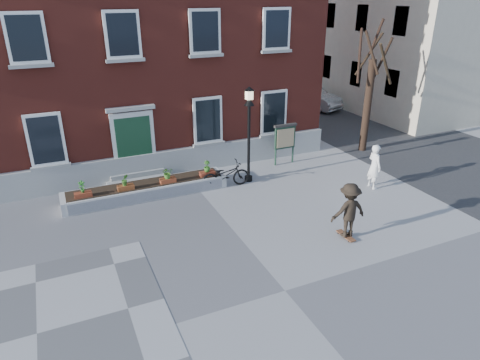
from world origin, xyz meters
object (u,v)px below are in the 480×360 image
bicycle (225,175)px  parked_car (309,97)px  lamp_post (249,122)px  skateboarder (349,210)px  notice_board (285,137)px  bystander (374,166)px

bicycle → parked_car: 13.97m
lamp_post → skateboarder: size_ratio=2.09×
bicycle → notice_board: bearing=-66.5°
bystander → skateboarder: skateboarder is taller
parked_car → notice_board: (-6.71, -8.37, 0.51)m
bystander → skateboarder: bearing=132.5°
bicycle → lamp_post: size_ratio=0.51×
notice_board → skateboarder: size_ratio=0.99×
skateboarder → bystander: bearing=39.2°
notice_board → lamp_post: bearing=-155.2°
bicycle → bystander: bystander is taller
lamp_post → notice_board: lamp_post is taller
bystander → skateboarder: 4.29m
lamp_post → notice_board: (2.30, 1.06, -1.28)m
parked_car → bystander: size_ratio=2.51×
bicycle → parked_car: bearing=-43.0°
lamp_post → skateboarder: (0.92, -5.36, -1.57)m
lamp_post → notice_board: size_ratio=2.10×
bystander → bicycle: bearing=68.5°
notice_board → skateboarder: bearing=-102.1°
bicycle → lamp_post: lamp_post is taller
parked_car → lamp_post: 13.17m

